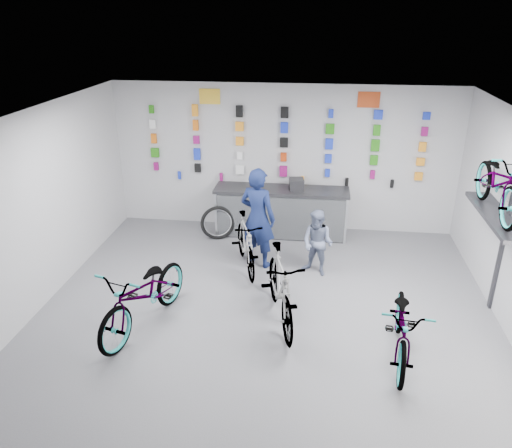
# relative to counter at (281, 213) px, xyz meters

# --- Properties ---
(floor) EXTENTS (8.00, 8.00, 0.00)m
(floor) POSITION_rel_counter_xyz_m (0.00, -3.54, -0.49)
(floor) COLOR #55555A
(floor) RESTS_ON ground
(ceiling) EXTENTS (8.00, 8.00, 0.00)m
(ceiling) POSITION_rel_counter_xyz_m (0.00, -3.54, 2.51)
(ceiling) COLOR white
(ceiling) RESTS_ON wall_back
(wall_back) EXTENTS (7.00, 0.00, 7.00)m
(wall_back) POSITION_rel_counter_xyz_m (0.00, 0.46, 1.01)
(wall_back) COLOR silver
(wall_back) RESTS_ON floor
(wall_left) EXTENTS (0.00, 8.00, 8.00)m
(wall_left) POSITION_rel_counter_xyz_m (-3.50, -3.54, 1.01)
(wall_left) COLOR silver
(wall_left) RESTS_ON floor
(counter) EXTENTS (2.70, 0.66, 1.00)m
(counter) POSITION_rel_counter_xyz_m (0.00, 0.00, 0.00)
(counter) COLOR black
(counter) RESTS_ON floor
(merch_wall) EXTENTS (5.56, 0.08, 1.57)m
(merch_wall) POSITION_rel_counter_xyz_m (0.04, 0.39, 1.32)
(merch_wall) COLOR #8C1163
(merch_wall) RESTS_ON wall_back
(wall_bracket) EXTENTS (0.39, 1.90, 2.00)m
(wall_bracket) POSITION_rel_counter_xyz_m (3.33, -2.34, 0.98)
(wall_bracket) COLOR #333338
(wall_bracket) RESTS_ON wall_right
(sign_left) EXTENTS (0.42, 0.02, 0.30)m
(sign_left) POSITION_rel_counter_xyz_m (-1.50, 0.44, 2.23)
(sign_left) COLOR yellow
(sign_left) RESTS_ON wall_back
(sign_right) EXTENTS (0.42, 0.02, 0.30)m
(sign_right) POSITION_rel_counter_xyz_m (1.60, 0.44, 2.23)
(sign_right) COLOR #C6451B
(sign_right) RESTS_ON wall_back
(bike_left) EXTENTS (1.25, 2.16, 1.07)m
(bike_left) POSITION_rel_counter_xyz_m (-1.69, -3.51, 0.05)
(bike_left) COLOR gray
(bike_left) RESTS_ON floor
(bike_center) EXTENTS (0.99, 1.95, 1.13)m
(bike_center) POSITION_rel_counter_xyz_m (0.24, -3.11, 0.08)
(bike_center) COLOR gray
(bike_center) RESTS_ON floor
(bike_right) EXTENTS (0.82, 1.86, 0.95)m
(bike_right) POSITION_rel_counter_xyz_m (1.91, -3.74, -0.01)
(bike_right) COLOR gray
(bike_right) RESTS_ON floor
(bike_service) EXTENTS (0.95, 1.71, 0.99)m
(bike_service) POSITION_rel_counter_xyz_m (-0.51, -1.54, 0.01)
(bike_service) COLOR gray
(bike_service) RESTS_ON floor
(bike_wall) EXTENTS (0.63, 1.80, 0.95)m
(bike_wall) POSITION_rel_counter_xyz_m (3.25, -2.34, 1.57)
(bike_wall) COLOR gray
(bike_wall) RESTS_ON wall_bracket
(clerk) EXTENTS (0.78, 0.65, 1.83)m
(clerk) POSITION_rel_counter_xyz_m (-0.31, -1.37, 0.43)
(clerk) COLOR #111C47
(clerk) RESTS_ON floor
(customer) EXTENTS (0.72, 0.66, 1.18)m
(customer) POSITION_rel_counter_xyz_m (0.76, -1.58, 0.11)
(customer) COLOR slate
(customer) RESTS_ON floor
(spare_wheel) EXTENTS (0.71, 0.34, 0.70)m
(spare_wheel) POSITION_rel_counter_xyz_m (-1.25, -0.37, -0.14)
(spare_wheel) COLOR black
(spare_wheel) RESTS_ON floor
(register) EXTENTS (0.32, 0.34, 0.22)m
(register) POSITION_rel_counter_xyz_m (0.29, 0.01, 0.62)
(register) COLOR black
(register) RESTS_ON counter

